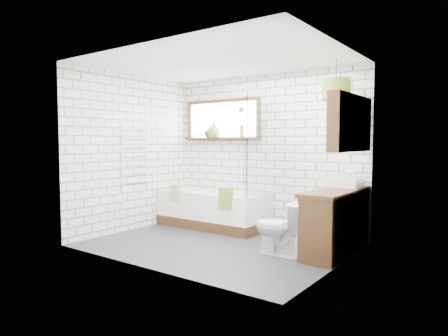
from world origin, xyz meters
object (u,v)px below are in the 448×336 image
Objects in this scene: bathtub at (213,209)px; toilet at (280,227)px; basin at (343,182)px; vanity at (336,221)px; pendant at (336,89)px.

bathtub is 2.64× the size of toilet.
basin reaches higher than toilet.
vanity is 2.95× the size of basin.
basin is (2.18, 0.08, 0.58)m from bathtub.
toilet reaches higher than bathtub.
vanity is at bearing -81.34° from basin.
basin is 1.24m from pendant.
pendant reaches higher than bathtub.
basin is 1.15m from toilet.
toilet is at bearing -25.87° from bathtub.
basin is at bearing 98.66° from vanity.
bathtub is 1.90m from toilet.
pendant reaches higher than toilet.
bathtub is at bearing -113.86° from toilet.
basin is at bearing 2.20° from bathtub.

